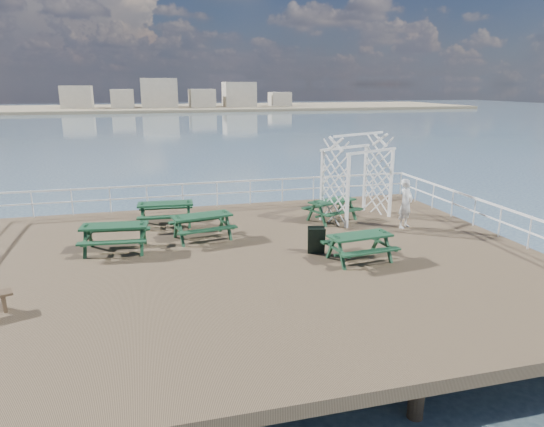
{
  "coord_description": "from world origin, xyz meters",
  "views": [
    {
      "loc": [
        -2.91,
        -13.6,
        5.14
      ],
      "look_at": [
        0.94,
        1.03,
        1.1
      ],
      "focal_mm": 32.0,
      "sensor_mm": 36.0,
      "label": 1
    }
  ],
  "objects": [
    {
      "name": "sea_backdrop",
      "position": [
        12.54,
        134.07,
        -0.51
      ],
      "size": [
        300.0,
        300.0,
        9.2
      ],
      "color": "#3F536A",
      "rests_on": "ground"
    },
    {
      "name": "picnic_table_c",
      "position": [
        3.99,
        3.43,
        0.59
      ],
      "size": [
        2.31,
        2.1,
        0.92
      ],
      "rotation": [
        0.0,
        0.0,
        0.37
      ],
      "color": "#153B20",
      "rests_on": "ground"
    },
    {
      "name": "picnic_table_d",
      "position": [
        -1.18,
        2.37,
        0.62
      ],
      "size": [
        2.25,
        1.94,
        0.97
      ],
      "rotation": [
        0.0,
        0.0,
        0.19
      ],
      "color": "#153B20",
      "rests_on": "ground"
    },
    {
      "name": "person",
      "position": [
        6.23,
        1.83,
        0.91
      ],
      "size": [
        0.79,
        0.71,
        1.82
      ],
      "primitive_type": "imported",
      "rotation": [
        0.0,
        0.0,
        0.51
      ],
      "color": "white",
      "rests_on": "ground"
    },
    {
      "name": "picnic_table_a",
      "position": [
        -2.3,
        4.37,
        0.63
      ],
      "size": [
        2.12,
        1.75,
        0.99
      ],
      "rotation": [
        0.0,
        0.0,
        -0.06
      ],
      "color": "#153B20",
      "rests_on": "ground"
    },
    {
      "name": "picnic_table_b",
      "position": [
        -3.99,
        1.78,
        0.63
      ],
      "size": [
        2.2,
        1.85,
        0.99
      ],
      "rotation": [
        0.0,
        0.0,
        -0.11
      ],
      "color": "#153B20",
      "rests_on": "ground"
    },
    {
      "name": "sandwich_board",
      "position": [
        2.09,
        -0.06,
        0.42
      ],
      "size": [
        0.61,
        0.52,
        0.87
      ],
      "rotation": [
        0.0,
        0.0,
        -0.26
      ],
      "color": "black",
      "rests_on": "ground"
    },
    {
      "name": "railing",
      "position": [
        -0.07,
        2.57,
        0.87
      ],
      "size": [
        17.77,
        13.76,
        1.1
      ],
      "color": "white",
      "rests_on": "ground"
    },
    {
      "name": "picnic_table_e",
      "position": [
        3.14,
        -0.95,
        0.59
      ],
      "size": [
        2.05,
        1.73,
        0.92
      ],
      "rotation": [
        0.0,
        0.0,
        0.11
      ],
      "color": "#153B20",
      "rests_on": "ground"
    },
    {
      "name": "ground",
      "position": [
        0.0,
        0.0,
        -0.15
      ],
      "size": [
        18.0,
        14.0,
        0.3
      ],
      "primitive_type": "cube",
      "color": "brown",
      "rests_on": "ground"
    },
    {
      "name": "trellis_arbor",
      "position": [
        5.0,
        3.46,
        1.49
      ],
      "size": [
        3.04,
        2.39,
        3.35
      ],
      "rotation": [
        0.0,
        0.0,
        0.41
      ],
      "color": "white",
      "rests_on": "ground"
    }
  ]
}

